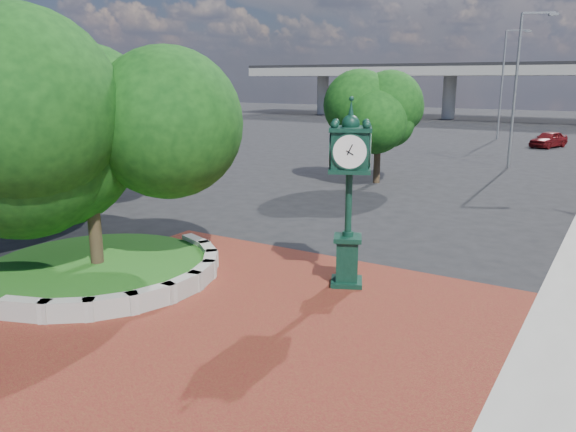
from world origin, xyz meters
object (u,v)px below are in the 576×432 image
(street_lamp_far, at_px, (505,76))
(street_lamp_near, at_px, (520,79))
(parked_car, at_px, (549,139))
(post_clock, at_px, (349,187))

(street_lamp_far, bearing_deg, street_lamp_near, -76.51)
(parked_car, relative_size, street_lamp_near, 0.42)
(post_clock, relative_size, parked_car, 1.28)
(street_lamp_near, height_order, street_lamp_far, street_lamp_far)
(post_clock, distance_m, parked_car, 37.43)
(post_clock, xyz_separation_m, street_lamp_near, (-0.11, 24.24, 2.74))
(parked_car, distance_m, street_lamp_far, 8.50)
(post_clock, height_order, parked_car, post_clock)
(street_lamp_near, bearing_deg, street_lamp_far, 103.49)
(street_lamp_near, relative_size, street_lamp_far, 0.96)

